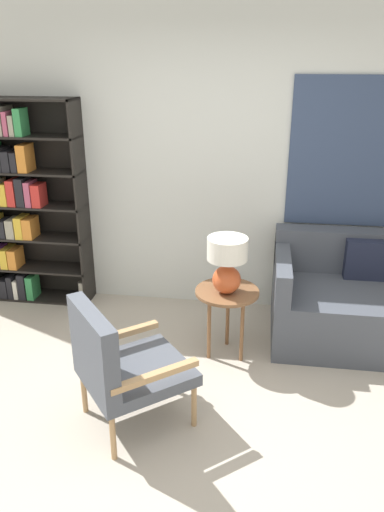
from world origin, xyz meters
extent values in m
plane|color=#B2A899|center=(0.00, 0.00, 0.00)|extent=(14.00, 14.00, 0.00)
cube|color=silver|center=(0.00, 2.03, 1.35)|extent=(6.40, 0.06, 2.70)
cube|color=#334260|center=(1.07, 1.99, 1.47)|extent=(0.87, 0.02, 1.25)
cube|color=black|center=(-1.19, 1.85, 0.95)|extent=(0.02, 0.30, 1.90)
cube|color=black|center=(-1.64, 1.85, 1.89)|extent=(0.92, 0.30, 0.02)
cube|color=black|center=(-1.64, 1.85, 0.01)|extent=(0.92, 0.30, 0.02)
cube|color=black|center=(-1.64, 2.00, 0.95)|extent=(0.92, 0.01, 1.90)
cube|color=black|center=(-1.64, 1.85, 0.32)|extent=(0.92, 0.30, 0.02)
cube|color=black|center=(-2.03, 1.80, 0.11)|extent=(0.09, 0.18, 0.18)
cube|color=black|center=(-1.95, 1.83, 0.13)|extent=(0.05, 0.25, 0.23)
cube|color=silver|center=(-1.90, 1.82, 0.11)|extent=(0.04, 0.22, 0.19)
cube|color=black|center=(-1.83, 1.82, 0.15)|extent=(0.07, 0.21, 0.26)
cube|color=#338C4C|center=(-1.75, 1.80, 0.14)|extent=(0.07, 0.18, 0.24)
cylinder|color=beige|center=(-1.26, 1.85, 0.11)|extent=(0.08, 0.08, 0.17)
cube|color=black|center=(-1.64, 1.85, 0.64)|extent=(0.92, 0.30, 0.02)
cube|color=#7A338C|center=(-2.05, 1.81, 0.43)|extent=(0.06, 0.20, 0.20)
cube|color=gold|center=(-1.97, 1.82, 0.43)|extent=(0.07, 0.22, 0.19)
cube|color=orange|center=(-1.89, 1.80, 0.43)|extent=(0.08, 0.19, 0.19)
cube|color=black|center=(-1.64, 1.85, 0.95)|extent=(0.92, 0.30, 0.02)
cube|color=black|center=(-1.95, 1.80, 0.73)|extent=(0.07, 0.18, 0.17)
cube|color=gray|center=(-1.86, 1.80, 0.74)|extent=(0.08, 0.18, 0.18)
cube|color=gold|center=(-1.78, 1.81, 0.75)|extent=(0.07, 0.19, 0.21)
cube|color=orange|center=(-1.70, 1.80, 0.74)|extent=(0.09, 0.19, 0.19)
cube|color=black|center=(-1.64, 1.85, 1.26)|extent=(0.92, 0.30, 0.02)
cube|color=gold|center=(-1.88, 1.82, 1.06)|extent=(0.06, 0.21, 0.20)
cube|color=red|center=(-1.81, 1.83, 1.08)|extent=(0.07, 0.24, 0.24)
cube|color=black|center=(-1.72, 1.81, 1.09)|extent=(0.08, 0.21, 0.26)
cube|color=#B24C6B|center=(-1.65, 1.80, 1.07)|extent=(0.05, 0.19, 0.23)
cube|color=red|center=(-1.57, 1.80, 1.06)|extent=(0.08, 0.17, 0.21)
cube|color=black|center=(-1.64, 1.85, 1.58)|extent=(0.92, 0.30, 0.02)
cube|color=black|center=(-1.90, 1.82, 1.38)|extent=(0.08, 0.22, 0.20)
cube|color=black|center=(-1.81, 1.83, 1.36)|extent=(0.07, 0.25, 0.18)
cube|color=black|center=(-1.74, 1.81, 1.36)|extent=(0.06, 0.20, 0.17)
cube|color=orange|center=(-1.66, 1.81, 1.39)|extent=(0.08, 0.19, 0.24)
cube|color=gray|center=(-1.84, 1.84, 1.71)|extent=(0.08, 0.25, 0.24)
cube|color=#B24C6B|center=(-1.77, 1.82, 1.69)|extent=(0.04, 0.22, 0.21)
cube|color=gray|center=(-1.71, 1.84, 1.68)|extent=(0.04, 0.25, 0.17)
cube|color=#338C4C|center=(-1.65, 1.79, 1.70)|extent=(0.06, 0.17, 0.23)
cylinder|color=tan|center=(0.07, 0.23, 0.16)|extent=(0.04, 0.04, 0.32)
cylinder|color=tan|center=(-0.25, 0.62, 0.16)|extent=(0.04, 0.04, 0.32)
cylinder|color=tan|center=(-0.36, -0.12, 0.16)|extent=(0.04, 0.04, 0.32)
cylinder|color=tan|center=(-0.68, 0.26, 0.16)|extent=(0.04, 0.04, 0.32)
cube|color=#4C515B|center=(-0.30, 0.25, 0.36)|extent=(0.86, 0.85, 0.08)
cube|color=#4C515B|center=(-0.51, 0.08, 0.64)|extent=(0.44, 0.51, 0.47)
cube|color=tan|center=(-0.13, 0.04, 0.50)|extent=(0.48, 0.40, 0.04)
cube|color=tan|center=(-0.47, 0.46, 0.50)|extent=(0.48, 0.40, 0.04)
cube|color=#474C56|center=(0.63, 1.48, 0.60)|extent=(0.12, 0.93, 0.26)
cube|color=#1E2338|center=(1.33, 1.70, 0.64)|extent=(0.36, 0.12, 0.34)
cylinder|color=brown|center=(0.20, 1.10, 0.56)|extent=(0.49, 0.49, 0.02)
cylinder|color=brown|center=(0.20, 1.25, 0.27)|extent=(0.03, 0.03, 0.54)
cylinder|color=brown|center=(0.07, 1.02, 0.27)|extent=(0.03, 0.03, 0.54)
cylinder|color=brown|center=(0.33, 1.02, 0.27)|extent=(0.03, 0.03, 0.54)
ellipsoid|color=#C65128|center=(0.20, 1.06, 0.68)|extent=(0.22, 0.22, 0.21)
cylinder|color=tan|center=(0.20, 1.06, 0.81)|extent=(0.02, 0.02, 0.06)
cylinder|color=white|center=(0.20, 1.06, 0.93)|extent=(0.30, 0.30, 0.17)
camera|label=1|loc=(0.43, -2.34, 2.25)|focal=35.00mm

